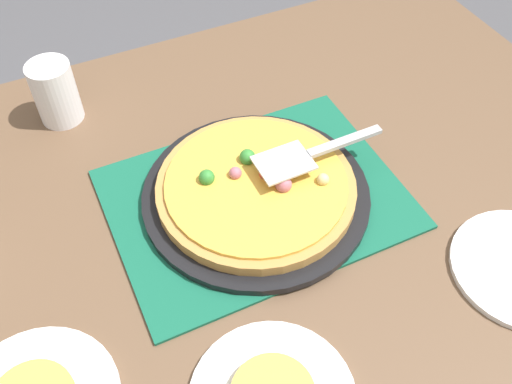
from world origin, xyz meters
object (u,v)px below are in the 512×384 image
(cup_near, at_px, (55,93))
(pizza_server, at_px, (309,153))
(pizza_pan, at_px, (256,195))
(pizza, at_px, (256,187))

(cup_near, relative_size, pizza_server, 0.52)
(cup_near, bearing_deg, pizza_pan, -54.54)
(pizza, xyz_separation_m, pizza_server, (0.10, 0.00, 0.04))
(pizza, bearing_deg, pizza_server, 0.57)
(pizza_pan, height_order, cup_near, cup_near)
(cup_near, height_order, pizza_server, cup_near)
(cup_near, distance_m, pizza_server, 0.49)
(pizza_pan, height_order, pizza_server, pizza_server)
(pizza, xyz_separation_m, cup_near, (-0.25, 0.35, 0.03))
(pizza_pan, xyz_separation_m, cup_near, (-0.25, 0.35, 0.05))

